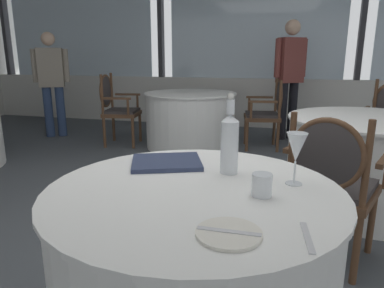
{
  "coord_description": "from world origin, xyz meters",
  "views": [
    {
      "loc": [
        0.58,
        -2.15,
        1.23
      ],
      "look_at": [
        0.24,
        -0.9,
        0.91
      ],
      "focal_mm": 32.89,
      "sensor_mm": 36.0,
      "label": 1
    }
  ],
  "objects_px": {
    "wine_glass": "(296,148)",
    "menu_book": "(166,162)",
    "dining_chair_2_0": "(269,109)",
    "water_tumbler": "(262,185)",
    "side_plate": "(229,233)",
    "dining_chair_1_1": "(331,178)",
    "water_bottle": "(230,142)",
    "diner_person_0": "(52,79)",
    "dining_chair_2_1": "(115,104)",
    "diner_person_1": "(290,72)"
  },
  "relations": [
    {
      "from": "dining_chair_2_1",
      "to": "diner_person_0",
      "type": "bearing_deg",
      "value": 159.06
    },
    {
      "from": "dining_chair_2_0",
      "to": "dining_chair_2_1",
      "type": "bearing_deg",
      "value": -0.0
    },
    {
      "from": "water_tumbler",
      "to": "wine_glass",
      "type": "bearing_deg",
      "value": 53.24
    },
    {
      "from": "wine_glass",
      "to": "menu_book",
      "type": "bearing_deg",
      "value": 168.33
    },
    {
      "from": "side_plate",
      "to": "water_tumbler",
      "type": "distance_m",
      "value": 0.32
    },
    {
      "from": "dining_chair_2_1",
      "to": "dining_chair_1_1",
      "type": "bearing_deg",
      "value": -51.82
    },
    {
      "from": "menu_book",
      "to": "dining_chair_1_1",
      "type": "relative_size",
      "value": 0.34
    },
    {
      "from": "wine_glass",
      "to": "dining_chair_2_0",
      "type": "relative_size",
      "value": 0.22
    },
    {
      "from": "menu_book",
      "to": "dining_chair_2_0",
      "type": "height_order",
      "value": "dining_chair_2_0"
    },
    {
      "from": "water_tumbler",
      "to": "diner_person_1",
      "type": "xyz_separation_m",
      "value": [
        0.1,
        4.24,
        0.21
      ]
    },
    {
      "from": "dining_chair_2_0",
      "to": "diner_person_1",
      "type": "xyz_separation_m",
      "value": [
        0.25,
        0.66,
        0.45
      ]
    },
    {
      "from": "water_tumbler",
      "to": "dining_chair_1_1",
      "type": "bearing_deg",
      "value": 68.4
    },
    {
      "from": "wine_glass",
      "to": "diner_person_1",
      "type": "bearing_deg",
      "value": 90.21
    },
    {
      "from": "water_tumbler",
      "to": "diner_person_0",
      "type": "bearing_deg",
      "value": 134.23
    },
    {
      "from": "water_bottle",
      "to": "dining_chair_2_1",
      "type": "xyz_separation_m",
      "value": [
        -2.08,
        3.02,
        -0.3
      ]
    },
    {
      "from": "water_bottle",
      "to": "diner_person_1",
      "type": "height_order",
      "value": "diner_person_1"
    },
    {
      "from": "side_plate",
      "to": "dining_chair_2_1",
      "type": "distance_m",
      "value": 4.17
    },
    {
      "from": "water_tumbler",
      "to": "diner_person_1",
      "type": "height_order",
      "value": "diner_person_1"
    },
    {
      "from": "dining_chair_2_1",
      "to": "menu_book",
      "type": "bearing_deg",
      "value": -68.21
    },
    {
      "from": "wine_glass",
      "to": "water_tumbler",
      "type": "height_order",
      "value": "wine_glass"
    },
    {
      "from": "side_plate",
      "to": "dining_chair_2_0",
      "type": "bearing_deg",
      "value": 91.18
    },
    {
      "from": "diner_person_1",
      "to": "dining_chair_1_1",
      "type": "bearing_deg",
      "value": 148.55
    },
    {
      "from": "water_bottle",
      "to": "water_tumbler",
      "type": "distance_m",
      "value": 0.29
    },
    {
      "from": "side_plate",
      "to": "diner_person_0",
      "type": "height_order",
      "value": "diner_person_0"
    },
    {
      "from": "water_tumbler",
      "to": "dining_chair_2_1",
      "type": "height_order",
      "value": "dining_chair_2_1"
    },
    {
      "from": "dining_chair_2_0",
      "to": "water_bottle",
      "type": "bearing_deg",
      "value": 80.82
    },
    {
      "from": "side_plate",
      "to": "dining_chair_1_1",
      "type": "bearing_deg",
      "value": 70.78
    },
    {
      "from": "diner_person_0",
      "to": "dining_chair_2_1",
      "type": "bearing_deg",
      "value": -131.8
    },
    {
      "from": "water_bottle",
      "to": "dining_chair_1_1",
      "type": "distance_m",
      "value": 0.88
    },
    {
      "from": "dining_chair_1_1",
      "to": "dining_chair_2_0",
      "type": "xyz_separation_m",
      "value": [
        -0.49,
        2.71,
        -0.0
      ]
    },
    {
      "from": "water_bottle",
      "to": "dining_chair_2_0",
      "type": "relative_size",
      "value": 0.36
    },
    {
      "from": "dining_chair_2_0",
      "to": "wine_glass",
      "type": "bearing_deg",
      "value": 85.26
    },
    {
      "from": "water_bottle",
      "to": "wine_glass",
      "type": "distance_m",
      "value": 0.28
    },
    {
      "from": "diner_person_0",
      "to": "water_bottle",
      "type": "bearing_deg",
      "value": -165.17
    },
    {
      "from": "dining_chair_2_0",
      "to": "water_tumbler",
      "type": "bearing_deg",
      "value": 83.27
    },
    {
      "from": "diner_person_0",
      "to": "menu_book",
      "type": "bearing_deg",
      "value": -167.51
    },
    {
      "from": "menu_book",
      "to": "side_plate",
      "type": "bearing_deg",
      "value": -77.84
    },
    {
      "from": "side_plate",
      "to": "water_bottle",
      "type": "relative_size",
      "value": 0.56
    },
    {
      "from": "side_plate",
      "to": "menu_book",
      "type": "distance_m",
      "value": 0.69
    },
    {
      "from": "water_bottle",
      "to": "dining_chair_2_0",
      "type": "xyz_separation_m",
      "value": [
        0.0,
        3.36,
        -0.34
      ]
    },
    {
      "from": "side_plate",
      "to": "dining_chair_2_1",
      "type": "xyz_separation_m",
      "value": [
        -2.16,
        3.56,
        -0.17
      ]
    },
    {
      "from": "dining_chair_2_0",
      "to": "dining_chair_2_1",
      "type": "relative_size",
      "value": 0.94
    },
    {
      "from": "diner_person_1",
      "to": "water_tumbler",
      "type": "bearing_deg",
      "value": 143.06
    },
    {
      "from": "diner_person_0",
      "to": "diner_person_1",
      "type": "xyz_separation_m",
      "value": [
        3.5,
        0.75,
        0.1
      ]
    },
    {
      "from": "side_plate",
      "to": "dining_chair_2_1",
      "type": "relative_size",
      "value": 0.19
    },
    {
      "from": "menu_book",
      "to": "water_bottle",
      "type": "bearing_deg",
      "value": -30.18
    },
    {
      "from": "menu_book",
      "to": "dining_chair_2_0",
      "type": "xyz_separation_m",
      "value": [
        0.3,
        3.31,
        -0.21
      ]
    },
    {
      "from": "water_tumbler",
      "to": "diner_person_0",
      "type": "xyz_separation_m",
      "value": [
        -3.4,
        3.49,
        0.1
      ]
    },
    {
      "from": "dining_chair_1_1",
      "to": "dining_chair_2_1",
      "type": "relative_size",
      "value": 0.93
    },
    {
      "from": "menu_book",
      "to": "dining_chair_2_1",
      "type": "height_order",
      "value": "dining_chair_2_1"
    }
  ]
}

